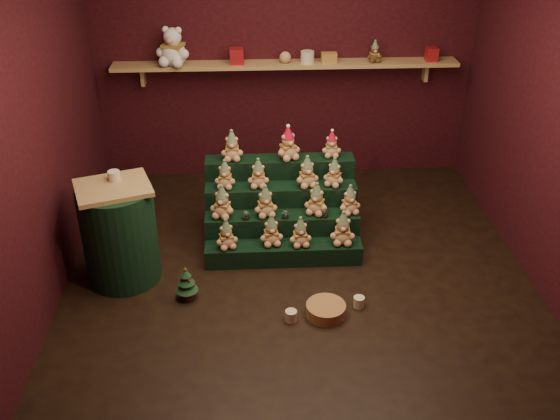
{
  "coord_description": "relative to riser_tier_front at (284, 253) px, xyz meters",
  "views": [
    {
      "loc": [
        -0.39,
        -4.49,
        3.21
      ],
      "look_at": [
        -0.15,
        0.25,
        0.49
      ],
      "focal_mm": 40.0,
      "sensor_mm": 36.0,
      "label": 1
    }
  ],
  "objects": [
    {
      "name": "riser_tier_midback",
      "position": [
        0.0,
        0.44,
        0.18
      ],
      "size": [
        1.4,
        0.22,
        0.54
      ],
      "primitive_type": "cube",
      "color": "black",
      "rests_on": "ground"
    },
    {
      "name": "snow_globe_b",
      "position": [
        0.02,
        0.16,
        0.31
      ],
      "size": [
        0.06,
        0.06,
        0.08
      ],
      "color": "black",
      "rests_on": "riser_tier_midfront"
    },
    {
      "name": "teddy_13",
      "position": [
        0.08,
        0.64,
        0.79
      ],
      "size": [
        0.29,
        0.27,
        0.31
      ],
      "primitive_type": null,
      "rotation": [
        0.0,
        0.0,
        0.41
      ],
      "color": "tan",
      "rests_on": "riser_tier_back"
    },
    {
      "name": "teddy_14",
      "position": [
        0.49,
        0.68,
        0.76
      ],
      "size": [
        0.18,
        0.17,
        0.25
      ],
      "primitive_type": null,
      "rotation": [
        0.0,
        0.0,
        -0.04
      ],
      "color": "tan",
      "rests_on": "riser_tier_back"
    },
    {
      "name": "riser_tier_midfront",
      "position": [
        0.0,
        0.22,
        0.09
      ],
      "size": [
        1.4,
        0.22,
        0.36
      ],
      "primitive_type": "cube",
      "color": "black",
      "rests_on": "ground"
    },
    {
      "name": "riser_tier_back",
      "position": [
        0.0,
        0.66,
        0.27
      ],
      "size": [
        1.4,
        0.22,
        0.72
      ],
      "primitive_type": "cube",
      "color": "black",
      "rests_on": "ground"
    },
    {
      "name": "right_wall",
      "position": [
        2.17,
        -0.16,
        1.31
      ],
      "size": [
        0.1,
        4.0,
        2.8
      ],
      "primitive_type": "cube",
      "color": "black",
      "rests_on": "ground"
    },
    {
      "name": "ground",
      "position": [
        0.12,
        -0.16,
        -0.09
      ],
      "size": [
        4.0,
        4.0,
        0.0
      ],
      "primitive_type": "plane",
      "color": "black",
      "rests_on": "ground"
    },
    {
      "name": "brown_bear",
      "position": [
        1.04,
        1.68,
        1.34
      ],
      "size": [
        0.17,
        0.15,
        0.22
      ],
      "primitive_type": null,
      "rotation": [
        0.0,
        0.0,
        0.07
      ],
      "color": "#4F2F1A",
      "rests_on": "back_shelf"
    },
    {
      "name": "back_wall",
      "position": [
        0.12,
        1.89,
        1.31
      ],
      "size": [
        4.0,
        0.1,
        2.8
      ],
      "primitive_type": "cube",
      "color": "black",
      "rests_on": "ground"
    },
    {
      "name": "back_shelf",
      "position": [
        0.12,
        1.71,
        1.2
      ],
      "size": [
        3.6,
        0.26,
        0.24
      ],
      "color": "tan",
      "rests_on": "ground"
    },
    {
      "name": "left_wall",
      "position": [
        -1.93,
        -0.16,
        1.31
      ],
      "size": [
        0.1,
        4.0,
        2.8
      ],
      "primitive_type": "cube",
      "color": "black",
      "rests_on": "ground"
    },
    {
      "name": "teddy_4",
      "position": [
        -0.54,
        0.22,
        0.42
      ],
      "size": [
        0.27,
        0.25,
        0.31
      ],
      "primitive_type": null,
      "rotation": [
        0.0,
        0.0,
        -0.31
      ],
      "color": "tan",
      "rests_on": "riser_tier_midfront"
    },
    {
      "name": "shelf_plush_ball",
      "position": [
        0.11,
        1.69,
        1.29
      ],
      "size": [
        0.12,
        0.12,
        0.12
      ],
      "primitive_type": "sphere",
      "color": "tan",
      "rests_on": "back_shelf"
    },
    {
      "name": "teddy_12",
      "position": [
        -0.44,
        0.65,
        0.77
      ],
      "size": [
        0.21,
        0.19,
        0.29
      ],
      "primitive_type": null,
      "rotation": [
        0.0,
        0.0,
        -0.02
      ],
      "color": "tan",
      "rests_on": "riser_tier_back"
    },
    {
      "name": "mug_right",
      "position": [
        0.57,
        -0.68,
        -0.04
      ],
      "size": [
        0.09,
        0.09,
        0.09
      ],
      "primitive_type": "cylinder",
      "color": "beige",
      "rests_on": "ground"
    },
    {
      "name": "front_wall",
      "position": [
        0.12,
        -2.21,
        1.31
      ],
      "size": [
        4.0,
        0.1,
        2.8
      ],
      "primitive_type": "cube",
      "color": "black",
      "rests_on": "ground"
    },
    {
      "name": "teddy_8",
      "position": [
        -0.51,
        0.44,
        0.58
      ],
      "size": [
        0.21,
        0.2,
        0.27
      ],
      "primitive_type": null,
      "rotation": [
        0.0,
        0.0,
        -0.13
      ],
      "color": "tan",
      "rests_on": "riser_tier_midback"
    },
    {
      "name": "scarf_gift_box",
      "position": [
        0.56,
        1.69,
        1.28
      ],
      "size": [
        0.16,
        0.1,
        0.1
      ],
      "primitive_type": "cube",
      "color": "#CB611C",
      "rests_on": "back_shelf"
    },
    {
      "name": "teddy_0",
      "position": [
        -0.5,
        -0.01,
        0.23
      ],
      "size": [
        0.24,
        0.23,
        0.27
      ],
      "primitive_type": null,
      "rotation": [
        0.0,
        0.0,
        0.29
      ],
      "color": "tan",
      "rests_on": "riser_tier_front"
    },
    {
      "name": "mini_christmas_tree",
      "position": [
        -0.83,
        -0.49,
        0.06
      ],
      "size": [
        0.19,
        0.19,
        0.32
      ],
      "rotation": [
        0.0,
        0.0,
        0.19
      ],
      "color": "#402717",
      "rests_on": "ground"
    },
    {
      "name": "teddy_5",
      "position": [
        -0.15,
        0.22,
        0.42
      ],
      "size": [
        0.25,
        0.23,
        0.29
      ],
      "primitive_type": null,
      "rotation": [
        0.0,
        0.0,
        0.21
      ],
      "color": "tan",
      "rests_on": "riser_tier_midfront"
    },
    {
      "name": "snow_globe_c",
      "position": [
        0.38,
        0.16,
        0.31
      ],
      "size": [
        0.06,
        0.06,
        0.08
      ],
      "color": "black",
      "rests_on": "riser_tier_midfront"
    },
    {
      "name": "teddy_3",
      "position": [
        0.52,
        0.0,
        0.25
      ],
      "size": [
        0.24,
        0.22,
        0.31
      ],
      "primitive_type": null,
      "rotation": [
        0.0,
        0.0,
        -0.08
      ],
      "color": "tan",
      "rests_on": "riser_tier_front"
    },
    {
      "name": "mug_left",
      "position": [
        0.01,
        -0.82,
        -0.04
      ],
      "size": [
        0.09,
        0.09,
        0.09
      ],
      "primitive_type": "cylinder",
      "color": "beige",
      "rests_on": "ground"
    },
    {
      "name": "riser_tier_front",
      "position": [
        0.0,
        0.0,
        0.0
      ],
      "size": [
        1.4,
        0.22,
        0.18
      ],
      "primitive_type": "cube",
      "color": "black",
      "rests_on": "ground"
    },
    {
      "name": "table_ornament",
      "position": [
        -1.39,
        -0.06,
        0.84
      ],
      "size": [
        0.1,
        0.1,
        0.08
      ],
      "primitive_type": "cylinder",
      "color": "beige",
      "rests_on": "side_table"
    },
    {
      "name": "teddy_10",
      "position": [
        0.24,
        0.43,
        0.6
      ],
      "size": [
        0.25,
        0.23,
        0.29
      ],
      "primitive_type": null,
      "rotation": [
        0.0,
        0.0,
        0.22
      ],
      "color": "tan",
      "rests_on": "riser_tier_midback"
    },
    {
      "name": "teddy_2",
      "position": [
        0.15,
        -0.01,
        0.23
      ],
      "size": [
        0.22,
        0.2,
        0.28
      ],
      "primitive_type": null,
      "rotation": [
        0.0,
        0.0,
        0.13
      ],
      "color": "tan",
      "rests_on": "riser_tier_front"
    },
    {
      "name": "white_bear",
      "position": [
        -1.03,
        1.68,
        1.48
      ],
      "size": [
        0.43,
        0.4,
        0.49
      ],
      "primitive_type": null,
      "rotation": [
        0.0,
        0.0,
        -0.29
      ],
      "color": "white",
      "rests_on": "back_shelf"
    },
    {
      "name": "teddy_7",
      "position": [
        0.61,
        0.22,
        0.41
      ],
      "size": [
        0.24,
        0.22,
        0.27
      ],
      "primitive_type": null,
      "rotation": [
        0.0,
        0.0,
        0.26
      ],
      "color": "tan",
      "rests_on": "riser_tier_midfront"
    },
    {
      "name": "wicker_basket",
      "position": [
        0.29,
        -0.77,
        -0.04
      ],
      "size": [
        0.38,
        0.38,
        0.1
      ],
      "primitive_type": "cylinder",
      "rotation": [
        0.0,
        0.0,
        -0.22
      ],
      "color": "#A97244",
      "rests_on": "ground"
    },
    {
      "name": "gift_tin_red_b",
      "position": [
        1.64,
        1.69,
        1.3
      ],
      "size": [
        0.12,
        0.12,
        0.14
      ],
      "primitive_type": "cube",
      "color": "#A8191F",
      "rests_on": "back_shelf"
    },
    {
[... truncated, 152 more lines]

